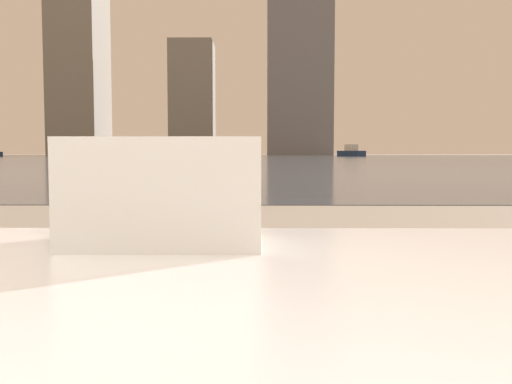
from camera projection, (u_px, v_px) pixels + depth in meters
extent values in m
cube|color=white|center=(302.00, 365.00, 0.43)|extent=(1.68, 1.01, 0.04)
cube|color=white|center=(167.00, 231.00, 0.86)|extent=(0.29, 0.19, 0.04)
cube|color=white|center=(167.00, 204.00, 0.86)|extent=(0.29, 0.19, 0.04)
cube|color=white|center=(166.00, 178.00, 0.86)|extent=(0.29, 0.19, 0.04)
cube|color=white|center=(166.00, 151.00, 0.85)|extent=(0.29, 0.19, 0.04)
cube|color=slate|center=(261.00, 158.00, 61.91)|extent=(180.00, 110.00, 0.01)
cube|color=navy|center=(351.00, 154.00, 83.86)|extent=(3.80, 4.82, 0.82)
cube|color=silver|center=(351.00, 148.00, 83.80)|extent=(1.91, 2.10, 0.93)
cube|color=gray|center=(192.00, 99.00, 117.08)|extent=(8.69, 9.61, 23.04)
cube|color=slate|center=(299.00, 21.00, 115.78)|extent=(12.81, 13.92, 54.64)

